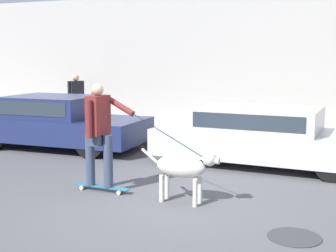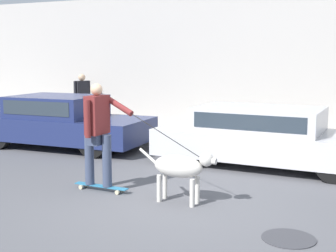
{
  "view_description": "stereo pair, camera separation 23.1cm",
  "coord_description": "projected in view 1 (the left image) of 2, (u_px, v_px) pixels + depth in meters",
  "views": [
    {
      "loc": [
        2.35,
        -6.25,
        2.13
      ],
      "look_at": [
        -0.73,
        1.19,
        0.95
      ],
      "focal_mm": 50.0,
      "sensor_mm": 36.0,
      "label": 1
    },
    {
      "loc": [
        2.56,
        -6.15,
        2.13
      ],
      "look_at": [
        -0.73,
        1.19,
        0.95
      ],
      "focal_mm": 50.0,
      "sensor_mm": 36.0,
      "label": 2
    }
  ],
  "objects": [
    {
      "name": "parked_car_1",
      "position": [
        263.0,
        137.0,
        9.25
      ],
      "size": [
        4.41,
        1.87,
        1.16
      ],
      "rotation": [
        0.0,
        0.0,
        -0.04
      ],
      "color": "black",
      "rests_on": "ground_plane"
    },
    {
      "name": "pedestrian_with_bag",
      "position": [
        75.0,
        97.0,
        13.9
      ],
      "size": [
        0.4,
        0.6,
        1.53
      ],
      "rotation": [
        0.0,
        0.0,
        2.63
      ],
      "color": "#3D4760",
      "rests_on": "sidewalk_curb"
    },
    {
      "name": "skateboarder",
      "position": [
        99.0,
        131.0,
        7.39
      ],
      "size": [
        2.31,
        0.61,
        1.73
      ],
      "rotation": [
        0.0,
        0.0,
        -0.03
      ],
      "color": "beige",
      "rests_on": "ground_plane"
    },
    {
      "name": "parked_car_0",
      "position": [
        57.0,
        123.0,
        11.08
      ],
      "size": [
        4.2,
        1.91,
        1.23
      ],
      "rotation": [
        0.0,
        0.0,
        0.03
      ],
      "color": "black",
      "rests_on": "ground_plane"
    },
    {
      "name": "dog",
      "position": [
        183.0,
        167.0,
        6.85
      ],
      "size": [
        1.26,
        0.38,
        0.8
      ],
      "rotation": [
        0.0,
        0.0,
        -0.06
      ],
      "color": "beige",
      "rests_on": "ground_plane"
    },
    {
      "name": "ground_plane",
      "position": [
        183.0,
        203.0,
        6.91
      ],
      "size": [
        36.0,
        36.0,
        0.0
      ],
      "primitive_type": "plane",
      "color": "#545459"
    },
    {
      "name": "back_wall",
      "position": [
        267.0,
        65.0,
        12.37
      ],
      "size": [
        32.0,
        0.3,
        3.87
      ],
      "color": "#B2ADA8",
      "rests_on": "ground_plane"
    },
    {
      "name": "sidewalk_curb",
      "position": [
        255.0,
        143.0,
        11.49
      ],
      "size": [
        30.0,
        2.19,
        0.12
      ],
      "color": "#A39E93",
      "rests_on": "ground_plane"
    },
    {
      "name": "manhole_cover",
      "position": [
        294.0,
        237.0,
        5.58
      ],
      "size": [
        0.64,
        0.64,
        0.01
      ],
      "color": "#38383D",
      "rests_on": "ground_plane"
    }
  ]
}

